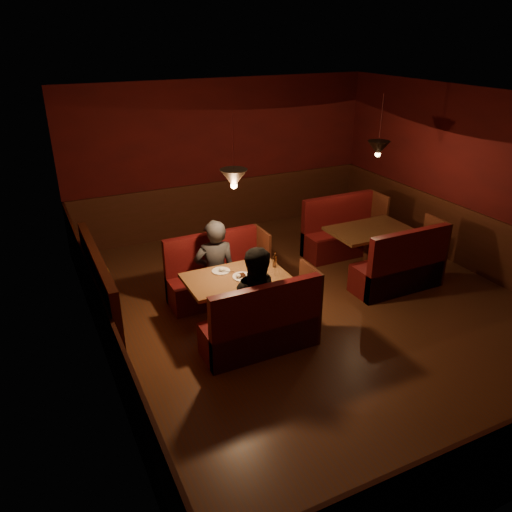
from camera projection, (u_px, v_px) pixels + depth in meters
name	position (u px, v px, depth m)	size (l,w,h in m)	color
room	(302.00, 244.00, 6.75)	(6.02, 7.02, 2.92)	#5A2D15
main_table	(237.00, 287.00, 6.68)	(1.34, 0.81, 0.94)	#4E311A
main_bench_far	(217.00, 279.00, 7.41)	(1.47, 0.53, 1.01)	#3C070C
main_bench_near	(263.00, 329.00, 6.16)	(1.47, 0.53, 1.01)	#3C070C
second_table	(369.00, 240.00, 8.17)	(1.31, 0.84, 0.74)	#4E311A
second_bench_far	(342.00, 235.00, 8.91)	(1.45, 0.54, 1.04)	#3C070C
second_bench_near	(401.00, 270.00, 7.63)	(1.45, 0.54, 1.04)	#3C070C
diner_a	(215.00, 252.00, 7.02)	(0.61, 0.40, 1.66)	#262527
diner_b	(261.00, 287.00, 6.08)	(0.82, 0.64, 1.68)	black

